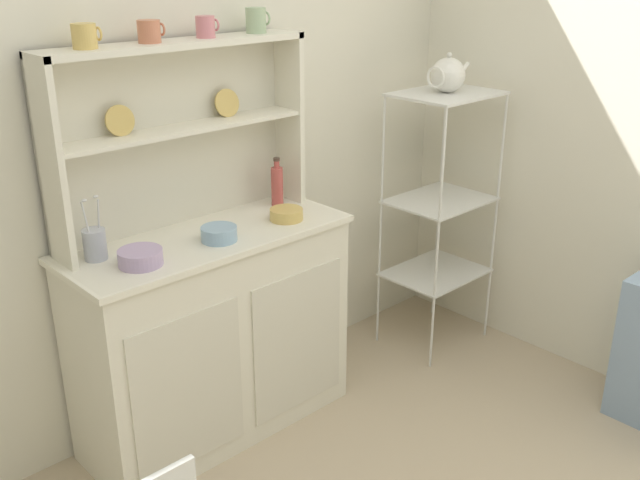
# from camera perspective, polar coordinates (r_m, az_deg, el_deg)

# --- Properties ---
(wall_back) EXTENTS (3.84, 0.05, 2.50)m
(wall_back) POSITION_cam_1_polar(r_m,az_deg,el_deg) (2.85, -12.97, 8.84)
(wall_back) COLOR silver
(wall_back) RESTS_ON ground
(hutch_cabinet) EXTENTS (1.13, 0.45, 0.86)m
(hutch_cabinet) POSITION_cam_1_polar(r_m,az_deg,el_deg) (2.95, -8.34, -7.22)
(hutch_cabinet) COLOR silver
(hutch_cabinet) RESTS_ON ground
(hutch_shelf_unit) EXTENTS (1.05, 0.18, 0.71)m
(hutch_shelf_unit) POSITION_cam_1_polar(r_m,az_deg,el_deg) (2.79, -11.26, 9.19)
(hutch_shelf_unit) COLOR silver
(hutch_shelf_unit) RESTS_ON hutch_cabinet
(bakers_rack) EXTENTS (0.47, 0.37, 1.27)m
(bakers_rack) POSITION_cam_1_polar(r_m,az_deg,el_deg) (3.51, 9.48, 3.90)
(bakers_rack) COLOR silver
(bakers_rack) RESTS_ON ground
(cup_gold_0) EXTENTS (0.09, 0.08, 0.08)m
(cup_gold_0) POSITION_cam_1_polar(r_m,az_deg,el_deg) (2.54, -18.04, 15.02)
(cup_gold_0) COLOR #DBB760
(cup_gold_0) RESTS_ON hutch_shelf_unit
(cup_terracotta_1) EXTENTS (0.09, 0.08, 0.08)m
(cup_terracotta_1) POSITION_cam_1_polar(r_m,az_deg,el_deg) (2.65, -13.29, 15.70)
(cup_terracotta_1) COLOR #C67556
(cup_terracotta_1) RESTS_ON hutch_shelf_unit
(cup_rose_2) EXTENTS (0.08, 0.07, 0.08)m
(cup_rose_2) POSITION_cam_1_polar(r_m,az_deg,el_deg) (2.77, -8.98, 16.26)
(cup_rose_2) COLOR #D17A84
(cup_rose_2) RESTS_ON hutch_shelf_unit
(cup_sage_3) EXTENTS (0.09, 0.08, 0.09)m
(cup_sage_3) POSITION_cam_1_polar(r_m,az_deg,el_deg) (2.91, -5.04, 16.86)
(cup_sage_3) COLOR #9EB78E
(cup_sage_3) RESTS_ON hutch_shelf_unit
(bowl_mixing_large) EXTENTS (0.15, 0.15, 0.06)m
(bowl_mixing_large) POSITION_cam_1_polar(r_m,az_deg,el_deg) (2.55, -13.96, -1.34)
(bowl_mixing_large) COLOR #B79ECC
(bowl_mixing_large) RESTS_ON hutch_cabinet
(bowl_floral_medium) EXTENTS (0.13, 0.13, 0.05)m
(bowl_floral_medium) POSITION_cam_1_polar(r_m,az_deg,el_deg) (2.71, -7.96, 0.49)
(bowl_floral_medium) COLOR #8EB2D1
(bowl_floral_medium) RESTS_ON hutch_cabinet
(bowl_cream_small) EXTENTS (0.13, 0.13, 0.05)m
(bowl_cream_small) POSITION_cam_1_polar(r_m,az_deg,el_deg) (2.90, -2.67, 2.04)
(bowl_cream_small) COLOR #DBB760
(bowl_cream_small) RESTS_ON hutch_cabinet
(jam_bottle) EXTENTS (0.05, 0.05, 0.21)m
(jam_bottle) POSITION_cam_1_polar(r_m,az_deg,el_deg) (3.04, -3.39, 4.32)
(jam_bottle) COLOR #B74C47
(jam_bottle) RESTS_ON hutch_cabinet
(utensil_jar) EXTENTS (0.08, 0.08, 0.23)m
(utensil_jar) POSITION_cam_1_polar(r_m,az_deg,el_deg) (2.63, -17.32, -0.27)
(utensil_jar) COLOR #B2B7C6
(utensil_jar) RESTS_ON hutch_cabinet
(porcelain_teapot) EXTENTS (0.25, 0.16, 0.18)m
(porcelain_teapot) POSITION_cam_1_polar(r_m,az_deg,el_deg) (3.38, 10.04, 12.68)
(porcelain_teapot) COLOR white
(porcelain_teapot) RESTS_ON bakers_rack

